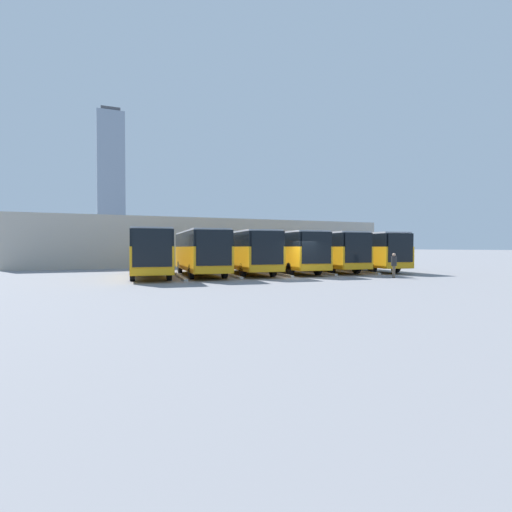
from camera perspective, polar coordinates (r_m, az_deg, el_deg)
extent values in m
plane|color=gray|center=(27.28, 6.19, -3.13)|extent=(600.00, 600.00, 0.00)
cube|color=orange|center=(36.75, 14.82, -0.03)|extent=(3.63, 11.10, 1.68)
cube|color=black|center=(36.74, 14.83, 2.08)|extent=(3.58, 10.93, 1.03)
cube|color=black|center=(32.23, 19.96, 1.13)|extent=(2.20, 0.27, 2.21)
cube|color=orange|center=(32.25, 19.95, -1.33)|extent=(2.38, 0.31, 0.40)
cube|color=silver|center=(36.76, 14.84, 2.98)|extent=(3.49, 10.66, 0.12)
cylinder|color=black|center=(34.60, 19.33, -1.46)|extent=(0.40, 1.00, 0.97)
cylinder|color=black|center=(33.33, 16.27, -1.54)|extent=(0.40, 1.00, 0.97)
cylinder|color=black|center=(40.23, 13.61, -1.06)|extent=(0.40, 1.00, 0.97)
cylinder|color=black|center=(39.15, 10.83, -1.11)|extent=(0.40, 1.00, 0.97)
cube|color=#B2B2AD|center=(34.37, 14.04, -2.13)|extent=(0.95, 6.78, 0.15)
cube|color=orange|center=(34.82, 9.73, -0.07)|extent=(3.63, 11.10, 1.68)
cube|color=black|center=(34.82, 9.74, 2.16)|extent=(3.58, 10.93, 1.03)
cube|color=black|center=(30.04, 14.44, 1.16)|extent=(2.20, 0.27, 2.21)
cube|color=orange|center=(30.07, 14.43, -1.47)|extent=(2.38, 0.31, 0.40)
cube|color=silver|center=(34.83, 9.74, 3.10)|extent=(3.49, 10.66, 0.12)
cylinder|color=black|center=(32.43, 14.16, -1.60)|extent=(0.40, 1.00, 0.97)
cylinder|color=black|center=(31.35, 10.70, -1.68)|extent=(0.40, 1.00, 0.97)
cylinder|color=black|center=(38.37, 8.93, -1.15)|extent=(0.40, 1.00, 0.97)
cylinder|color=black|center=(37.45, 5.88, -1.20)|extent=(0.40, 1.00, 0.97)
cube|color=#B2B2AD|center=(32.51, 8.53, -2.30)|extent=(0.95, 6.78, 0.15)
cube|color=orange|center=(32.75, 4.50, -0.14)|extent=(3.63, 11.10, 1.68)
cube|color=black|center=(32.75, 4.51, 2.23)|extent=(3.58, 10.93, 1.03)
cube|color=black|center=(27.73, 8.66, 1.18)|extent=(2.20, 0.27, 2.21)
cube|color=orange|center=(27.76, 8.65, -1.67)|extent=(2.38, 0.31, 0.40)
cube|color=silver|center=(32.76, 4.51, 3.23)|extent=(3.49, 10.66, 0.12)
cylinder|color=black|center=(30.13, 8.82, -1.79)|extent=(0.40, 1.00, 0.97)
cylinder|color=black|center=(29.24, 4.92, -1.88)|extent=(0.40, 1.00, 0.97)
cylinder|color=black|center=(36.32, 4.17, -1.27)|extent=(0.40, 1.00, 0.97)
cylinder|color=black|center=(35.58, 0.84, -1.32)|extent=(0.40, 1.00, 0.97)
cube|color=#B2B2AD|center=(30.51, 2.83, -2.52)|extent=(0.95, 6.78, 0.15)
cube|color=orange|center=(31.22, -1.55, -0.20)|extent=(3.63, 11.10, 1.68)
cube|color=black|center=(31.22, -1.55, 2.28)|extent=(3.58, 10.93, 1.03)
cube|color=black|center=(25.99, 1.67, 1.20)|extent=(2.20, 0.27, 2.21)
cube|color=orange|center=(26.02, 1.67, -1.85)|extent=(2.38, 0.31, 0.40)
cube|color=silver|center=(31.24, -1.55, 3.34)|extent=(3.49, 10.66, 0.12)
cylinder|color=black|center=(28.37, 2.43, -1.97)|extent=(0.40, 1.00, 0.97)
cylinder|color=black|center=(27.71, -1.88, -2.04)|extent=(0.40, 1.00, 0.97)
cylinder|color=black|center=(34.80, -1.28, -1.37)|extent=(0.40, 1.00, 0.97)
cylinder|color=black|center=(34.27, -4.84, -1.42)|extent=(0.40, 1.00, 0.97)
cube|color=#B2B2AD|center=(29.10, -3.77, -2.70)|extent=(0.95, 6.78, 0.15)
cube|color=orange|center=(29.82, -8.01, -0.28)|extent=(3.63, 11.10, 1.68)
cube|color=black|center=(29.81, -8.02, 2.32)|extent=(3.58, 10.93, 1.03)
cube|color=black|center=(24.43, -6.00, 1.19)|extent=(2.20, 0.27, 2.21)
cube|color=orange|center=(24.46, -5.99, -2.05)|extent=(2.38, 0.31, 0.40)
cube|color=silver|center=(29.83, -8.02, 3.42)|extent=(3.49, 10.66, 0.12)
cylinder|color=black|center=(26.74, -4.52, -2.16)|extent=(0.40, 1.00, 0.97)
cylinder|color=black|center=(26.35, -9.22, -2.23)|extent=(0.40, 1.00, 0.97)
cylinder|color=black|center=(33.36, -7.04, -1.50)|extent=(0.40, 1.00, 0.97)
cylinder|color=black|center=(33.05, -10.82, -1.53)|extent=(0.40, 1.00, 0.97)
cube|color=#B2B2AD|center=(27.85, -10.81, -2.90)|extent=(0.95, 6.78, 0.15)
cube|color=orange|center=(28.98, -15.05, -0.35)|extent=(3.63, 11.10, 1.68)
cube|color=black|center=(28.97, -15.06, 2.32)|extent=(3.58, 10.93, 1.03)
cube|color=black|center=(23.51, -14.59, 1.15)|extent=(2.20, 0.27, 2.21)
cube|color=orange|center=(23.54, -14.57, -2.22)|extent=(2.38, 0.31, 0.40)
cube|color=silver|center=(28.99, -15.07, 3.46)|extent=(3.49, 10.66, 0.12)
cylinder|color=black|center=(25.71, -12.31, -2.33)|extent=(0.40, 1.00, 0.97)
cylinder|color=black|center=(25.62, -17.25, -2.36)|extent=(0.40, 1.00, 0.97)
cylinder|color=black|center=(32.43, -13.30, -1.60)|extent=(0.40, 1.00, 0.97)
cylinder|color=black|center=(32.37, -17.21, -1.63)|extent=(0.40, 1.00, 0.97)
cylinder|color=brown|center=(28.64, 19.10, -2.16)|extent=(0.26, 0.26, 0.82)
cylinder|color=brown|center=(28.84, 19.10, -2.14)|extent=(0.26, 0.26, 0.82)
cylinder|color=#262628|center=(28.71, 19.11, -0.69)|extent=(0.53, 0.53, 0.65)
sphere|color=tan|center=(28.70, 19.11, 0.17)|extent=(0.22, 0.22, 0.22)
cube|color=#A8A399|center=(47.73, -6.87, 1.88)|extent=(40.80, 10.06, 5.23)
cube|color=silver|center=(54.10, -8.81, 4.30)|extent=(40.80, 3.00, 0.24)
cylinder|color=slate|center=(60.15, 4.25, 1.63)|extent=(0.20, 0.20, 4.98)
cylinder|color=slate|center=(53.48, -24.10, 1.57)|extent=(0.20, 0.20, 4.98)
cube|color=#7F8EA3|center=(247.51, -20.05, 9.83)|extent=(14.91, 14.91, 78.78)
cube|color=#4C4C51|center=(256.78, -20.12, 18.82)|extent=(10.44, 10.44, 2.40)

